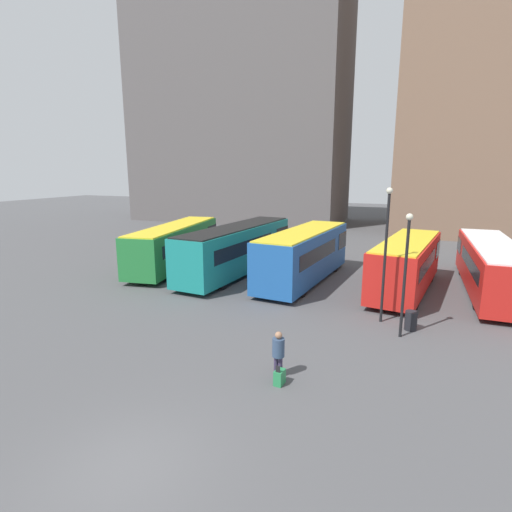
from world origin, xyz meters
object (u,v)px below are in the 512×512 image
object	(u,v)px
bus_3	(407,263)
trash_bin	(411,321)
lamp_post_1	(386,246)
bus_4	(492,265)
bus_2	(304,253)
lamp_post_0	(406,265)
bus_1	(238,247)
traveler	(278,350)
bus_0	(176,244)
suitcase	(280,377)

from	to	relation	value
bus_3	trash_bin	bearing A→B (deg)	-167.58
lamp_post_1	trash_bin	distance (m)	3.43
bus_3	bus_4	bearing A→B (deg)	-61.18
bus_2	lamp_post_0	world-z (taller)	lamp_post_0
bus_1	bus_4	world-z (taller)	bus_1
bus_4	lamp_post_1	world-z (taller)	lamp_post_1
bus_3	trash_bin	xyz separation A→B (m)	(0.44, -6.08, -1.20)
bus_2	bus_3	world-z (taller)	bus_2
bus_3	traveler	bearing A→B (deg)	171.51
bus_2	lamp_post_1	distance (m)	7.76
bus_0	bus_2	size ratio (longest dim) A/B	1.10
bus_2	bus_4	size ratio (longest dim) A/B	0.88
traveler	suitcase	distance (m)	0.87
bus_0	lamp_post_0	world-z (taller)	lamp_post_0
trash_bin	bus_2	bearing A→B (deg)	136.82
bus_1	bus_4	xyz separation A→B (m)	(15.15, 1.54, -0.20)
bus_0	bus_1	distance (m)	4.96
lamp_post_0	trash_bin	distance (m)	2.84
trash_bin	suitcase	bearing A→B (deg)	-120.93
bus_3	lamp_post_1	xyz separation A→B (m)	(-0.85, -5.55, 1.94)
bus_2	lamp_post_1	world-z (taller)	lamp_post_1
bus_4	trash_bin	bearing A→B (deg)	152.00
bus_1	suitcase	distance (m)	14.66
bus_1	lamp_post_0	bearing A→B (deg)	-119.07
suitcase	bus_4	bearing A→B (deg)	-24.11
bus_2	suitcase	world-z (taller)	bus_2
suitcase	bus_1	bearing A→B (deg)	34.74
bus_1	lamp_post_1	world-z (taller)	lamp_post_1
bus_0	lamp_post_1	bearing A→B (deg)	-120.35
bus_2	lamp_post_0	bearing A→B (deg)	-133.75
bus_1	bus_2	xyz separation A→B (m)	(4.65, -0.18, -0.02)
bus_2	traveler	xyz separation A→B (m)	(2.37, -12.01, -0.78)
bus_0	bus_4	distance (m)	20.15
traveler	lamp_post_0	size ratio (longest dim) A/B	0.31
bus_2	suitcase	distance (m)	12.83
lamp_post_0	lamp_post_1	distance (m)	1.79
lamp_post_0	lamp_post_1	xyz separation A→B (m)	(-0.91, 1.46, 0.49)
bus_0	bus_3	size ratio (longest dim) A/B	1.18
bus_1	bus_2	bearing A→B (deg)	-87.53
bus_0	bus_3	world-z (taller)	bus_0
bus_2	traveler	size ratio (longest dim) A/B	6.44
bus_4	suitcase	world-z (taller)	bus_4
bus_1	lamp_post_1	bearing A→B (deg)	-115.46
bus_1	bus_3	distance (m)	10.65
traveler	suitcase	xyz separation A→B (m)	(0.21, -0.47, -0.70)
bus_2	lamp_post_1	bearing A→B (deg)	-131.67
traveler	trash_bin	distance (m)	7.24
trash_bin	lamp_post_0	bearing A→B (deg)	-112.25
traveler	lamp_post_1	bearing A→B (deg)	-18.13
lamp_post_1	suitcase	bearing A→B (deg)	-110.23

